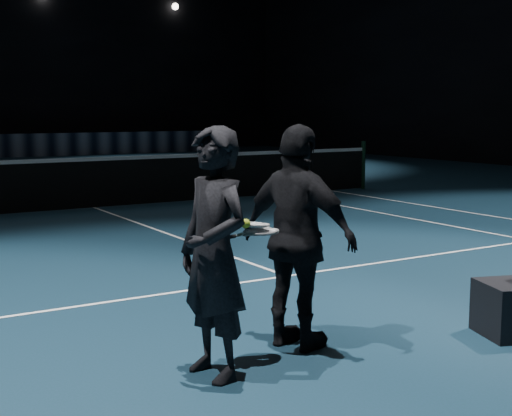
{
  "coord_description": "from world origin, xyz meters",
  "views": [
    {
      "loc": [
        -4.26,
        -12.76,
        1.82
      ],
      "look_at": [
        -1.68,
        -8.5,
        1.13
      ],
      "focal_mm": 50.0,
      "sensor_mm": 36.0,
      "label": 1
    }
  ],
  "objects_px": {
    "racket_lower": "(261,232)",
    "tennis_balls": "(241,221)",
    "player_a": "(214,254)",
    "player_b": "(298,238)",
    "racket_upper": "(252,225)"
  },
  "relations": [
    {
      "from": "racket_lower",
      "to": "tennis_balls",
      "type": "distance_m",
      "value": 0.22
    },
    {
      "from": "player_a",
      "to": "player_b",
      "type": "relative_size",
      "value": 1.0
    },
    {
      "from": "player_a",
      "to": "racket_lower",
      "type": "relative_size",
      "value": 2.52
    },
    {
      "from": "racket_lower",
      "to": "racket_upper",
      "type": "height_order",
      "value": "racket_upper"
    },
    {
      "from": "racket_lower",
      "to": "racket_upper",
      "type": "relative_size",
      "value": 1.0
    },
    {
      "from": "player_b",
      "to": "racket_lower",
      "type": "bearing_deg",
      "value": 83.16
    },
    {
      "from": "racket_upper",
      "to": "tennis_balls",
      "type": "xyz_separation_m",
      "value": [
        -0.13,
        -0.07,
        0.04
      ]
    },
    {
      "from": "racket_lower",
      "to": "tennis_balls",
      "type": "bearing_deg",
      "value": 178.53
    },
    {
      "from": "player_a",
      "to": "racket_lower",
      "type": "distance_m",
      "value": 0.46
    },
    {
      "from": "racket_upper",
      "to": "tennis_balls",
      "type": "relative_size",
      "value": 5.67
    },
    {
      "from": "player_a",
      "to": "racket_upper",
      "type": "bearing_deg",
      "value": 100.64
    },
    {
      "from": "racket_lower",
      "to": "racket_upper",
      "type": "distance_m",
      "value": 0.08
    },
    {
      "from": "tennis_balls",
      "to": "racket_upper",
      "type": "bearing_deg",
      "value": 27.06
    },
    {
      "from": "player_b",
      "to": "racket_lower",
      "type": "xyz_separation_m",
      "value": [
        -0.39,
        -0.09,
        0.1
      ]
    },
    {
      "from": "player_b",
      "to": "tennis_balls",
      "type": "bearing_deg",
      "value": 82.68
    }
  ]
}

